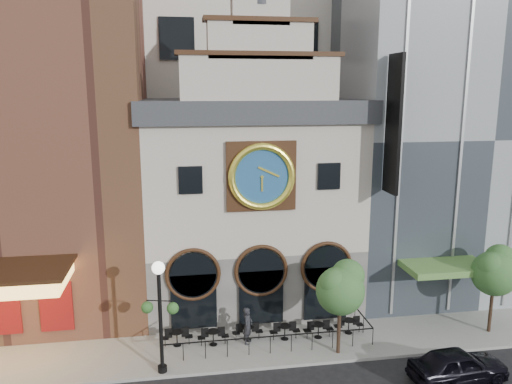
{
  "coord_description": "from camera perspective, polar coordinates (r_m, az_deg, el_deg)",
  "views": [
    {
      "loc": [
        -4.26,
        -20.85,
        12.93
      ],
      "look_at": [
        0.06,
        6.0,
        7.29
      ],
      "focal_mm": 35.0,
      "sensor_mm": 36.0,
      "label": 1
    }
  ],
  "objects": [
    {
      "name": "bistro_5",
      "position": [
        27.88,
        10.54,
        -14.71
      ],
      "size": [
        1.58,
        0.68,
        0.9
      ],
      "color": "black",
      "rests_on": "sidewalk"
    },
    {
      "name": "clock_building",
      "position": [
        29.65,
        -0.68,
        -0.44
      ],
      "size": [
        12.6,
        8.78,
        18.65
      ],
      "color": "#605E5B",
      "rests_on": "ground"
    },
    {
      "name": "bistro_2",
      "position": [
        26.77,
        -0.98,
        -15.68
      ],
      "size": [
        1.58,
        0.68,
        0.9
      ],
      "color": "black",
      "rests_on": "sidewalk"
    },
    {
      "name": "tree_left",
      "position": [
        24.75,
        9.69,
        -10.61
      ],
      "size": [
        2.44,
        2.35,
        4.7
      ],
      "color": "#382619",
      "rests_on": "sidewalk"
    },
    {
      "name": "theater_building",
      "position": [
        32.02,
        -25.4,
        10.02
      ],
      "size": [
        14.0,
        15.6,
        25.0
      ],
      "color": "brown",
      "rests_on": "ground"
    },
    {
      "name": "ground",
      "position": [
        24.9,
        2.18,
        -19.59
      ],
      "size": [
        120.0,
        120.0,
        0.0
      ],
      "primitive_type": "plane",
      "color": "black",
      "rests_on": "ground"
    },
    {
      "name": "lamppost",
      "position": [
        23.28,
        -10.94,
        -12.54
      ],
      "size": [
        1.68,
        0.81,
        5.34
      ],
      "rotation": [
        0.0,
        0.0,
        -0.23
      ],
      "color": "black",
      "rests_on": "sidewalk"
    },
    {
      "name": "tree_right",
      "position": [
        29.3,
        25.66,
        -8.0
      ],
      "size": [
        2.46,
        2.37,
        4.74
      ],
      "color": "#382619",
      "rests_on": "sidewalk"
    },
    {
      "name": "car_right",
      "position": [
        25.36,
        22.09,
        -17.87
      ],
      "size": [
        4.65,
        2.2,
        1.54
      ],
      "primitive_type": "imported",
      "rotation": [
        0.0,
        0.0,
        1.66
      ],
      "color": "black",
      "rests_on": "ground"
    },
    {
      "name": "bistro_0",
      "position": [
        26.58,
        -9.02,
        -16.05
      ],
      "size": [
        1.58,
        0.68,
        0.9
      ],
      "color": "black",
      "rests_on": "sidewalk"
    },
    {
      "name": "retail_building",
      "position": [
        35.44,
        20.16,
        6.49
      ],
      "size": [
        14.0,
        14.4,
        20.0
      ],
      "color": "gray",
      "rests_on": "ground"
    },
    {
      "name": "bistro_4",
      "position": [
        27.2,
        7.14,
        -15.31
      ],
      "size": [
        1.58,
        0.68,
        0.9
      ],
      "color": "black",
      "rests_on": "sidewalk"
    },
    {
      "name": "sidewalk",
      "position": [
        26.99,
        1.1,
        -16.74
      ],
      "size": [
        44.0,
        5.0,
        0.15
      ],
      "primitive_type": "cube",
      "color": "gray",
      "rests_on": "ground"
    },
    {
      "name": "bistro_3",
      "position": [
        26.89,
        3.31,
        -15.57
      ],
      "size": [
        1.58,
        0.68,
        0.9
      ],
      "color": "black",
      "rests_on": "sidewalk"
    },
    {
      "name": "bistro_1",
      "position": [
        26.42,
        -4.91,
        -16.12
      ],
      "size": [
        1.58,
        0.68,
        0.9
      ],
      "color": "black",
      "rests_on": "sidewalk"
    },
    {
      "name": "pedestrian",
      "position": [
        26.28,
        -0.95,
        -15.02
      ],
      "size": [
        0.73,
        0.83,
        1.92
      ],
      "primitive_type": "imported",
      "rotation": [
        0.0,
        0.0,
        1.09
      ],
      "color": "black",
      "rests_on": "sidewalk"
    },
    {
      "name": "cafe_railing",
      "position": [
        26.74,
        1.11,
        -15.75
      ],
      "size": [
        10.6,
        2.6,
        0.9
      ],
      "primitive_type": null,
      "color": "black",
      "rests_on": "sidewalk"
    }
  ]
}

